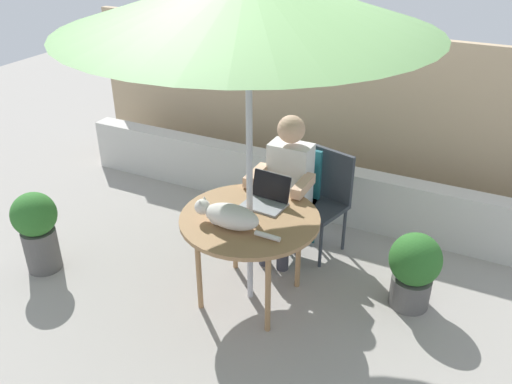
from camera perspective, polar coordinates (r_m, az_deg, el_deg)
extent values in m
plane|color=gray|center=(4.19, -0.62, -11.01)|extent=(14.00, 14.00, 0.00)
cube|color=tan|center=(5.40, 8.96, 8.19)|extent=(5.67, 0.08, 1.63)
cube|color=beige|center=(5.11, 6.39, 0.34)|extent=(5.11, 0.20, 0.53)
cylinder|color=#9E754C|center=(3.78, -0.67, -2.85)|extent=(1.00, 1.00, 0.03)
cylinder|color=#9E754C|center=(4.09, 4.56, -6.18)|extent=(0.04, 0.04, 0.68)
cylinder|color=#9E754C|center=(4.29, -2.27, -4.33)|extent=(0.04, 0.04, 0.68)
cylinder|color=#9E754C|center=(3.90, -6.13, -8.27)|extent=(0.04, 0.04, 0.68)
cylinder|color=#9E754C|center=(3.69, 1.28, -10.58)|extent=(0.04, 0.04, 0.68)
cylinder|color=#B7B7BC|center=(3.60, -0.70, 2.32)|extent=(0.04, 0.04, 2.16)
cube|color=#1E606B|center=(4.49, 3.55, -1.42)|extent=(0.40, 0.40, 0.04)
cube|color=#1E606B|center=(4.53, 4.53, 2.21)|extent=(0.40, 0.04, 0.44)
cylinder|color=#1E606B|center=(4.69, 6.20, -3.29)|extent=(0.03, 0.03, 0.41)
cylinder|color=#1E606B|center=(4.80, 2.40, -2.35)|extent=(0.03, 0.03, 0.41)
cylinder|color=#1E606B|center=(4.53, 0.64, -4.35)|extent=(0.03, 0.03, 0.41)
cylinder|color=#1E606B|center=(4.42, 4.63, -5.39)|extent=(0.03, 0.03, 0.41)
cube|color=#33383F|center=(4.48, 6.59, -1.65)|extent=(0.49, 0.49, 0.04)
cube|color=#33383F|center=(4.50, 8.11, 1.83)|extent=(0.39, 0.14, 0.44)
cylinder|color=#33383F|center=(4.64, 9.37, -3.93)|extent=(0.03, 0.03, 0.41)
cylinder|color=#33383F|center=(4.80, 6.01, -2.49)|extent=(0.03, 0.03, 0.41)
cylinder|color=#33383F|center=(4.57, 3.45, -4.14)|extent=(0.03, 0.03, 0.41)
cylinder|color=#33383F|center=(4.40, 6.90, -5.73)|extent=(0.03, 0.03, 0.41)
cube|color=white|center=(4.35, 3.66, 1.86)|extent=(0.34, 0.20, 0.54)
sphere|color=#DBAD89|center=(4.18, 3.78, 6.70)|extent=(0.22, 0.22, 0.22)
cube|color=#383842|center=(4.37, 1.84, -1.31)|extent=(0.12, 0.30, 0.12)
cylinder|color=#383842|center=(4.39, 0.97, -5.26)|extent=(0.10, 0.10, 0.44)
cube|color=#383842|center=(4.31, 3.77, -1.78)|extent=(0.12, 0.30, 0.12)
cylinder|color=#383842|center=(4.34, 2.89, -5.78)|extent=(0.10, 0.10, 0.44)
cube|color=#DBAD89|center=(4.23, 0.02, 1.80)|extent=(0.08, 0.32, 0.08)
cube|color=#DBAD89|center=(4.08, 5.06, 0.67)|extent=(0.08, 0.32, 0.08)
cube|color=gray|center=(3.90, 0.87, -1.40)|extent=(0.32, 0.24, 0.02)
cube|color=black|center=(3.93, 1.63, 0.62)|extent=(0.30, 0.08, 0.20)
cube|color=gray|center=(3.93, 1.70, 0.67)|extent=(0.30, 0.08, 0.20)
ellipsoid|color=silver|center=(3.62, -2.61, -2.63)|extent=(0.40, 0.20, 0.17)
sphere|color=silver|center=(3.70, -5.74, -1.58)|extent=(0.11, 0.11, 0.11)
ellipsoid|color=white|center=(3.68, -4.12, -2.76)|extent=(0.12, 0.12, 0.09)
cylinder|color=silver|center=(3.52, 1.24, -4.72)|extent=(0.18, 0.04, 0.04)
cone|color=silver|center=(3.70, -5.54, -0.70)|extent=(0.04, 0.04, 0.03)
cone|color=silver|center=(3.66, -6.01, -1.11)|extent=(0.04, 0.04, 0.03)
cylinder|color=#595654|center=(4.71, -21.86, -5.68)|extent=(0.27, 0.27, 0.36)
ellipsoid|color=#2D6B28|center=(4.54, -22.61, -2.21)|extent=(0.35, 0.35, 0.36)
cylinder|color=#595654|center=(4.21, 16.09, -10.09)|extent=(0.29, 0.29, 0.24)
ellipsoid|color=#2D6B28|center=(4.04, 16.64, -6.89)|extent=(0.38, 0.38, 0.39)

